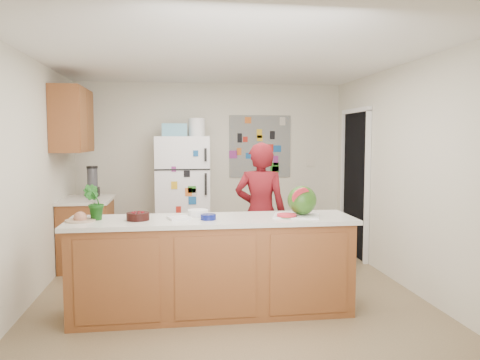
{
  "coord_description": "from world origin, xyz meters",
  "views": [
    {
      "loc": [
        -0.54,
        -4.85,
        1.66
      ],
      "look_at": [
        0.16,
        0.2,
        1.22
      ],
      "focal_mm": 35.0,
      "sensor_mm": 36.0,
      "label": 1
    }
  ],
  "objects": [
    {
      "name": "floor",
      "position": [
        0.0,
        0.0,
        -0.01
      ],
      "size": [
        4.0,
        4.5,
        0.02
      ],
      "primitive_type": "cube",
      "color": "brown",
      "rests_on": "ground"
    },
    {
      "name": "wall_back",
      "position": [
        0.0,
        2.26,
        1.25
      ],
      "size": [
        4.0,
        0.02,
        2.5
      ],
      "primitive_type": "cube",
      "color": "beige",
      "rests_on": "ground"
    },
    {
      "name": "wall_left",
      "position": [
        -2.01,
        0.0,
        1.25
      ],
      "size": [
        0.02,
        4.5,
        2.5
      ],
      "primitive_type": "cube",
      "color": "beige",
      "rests_on": "ground"
    },
    {
      "name": "wall_right",
      "position": [
        2.01,
        0.0,
        1.25
      ],
      "size": [
        0.02,
        4.5,
        2.5
      ],
      "primitive_type": "cube",
      "color": "beige",
      "rests_on": "ground"
    },
    {
      "name": "ceiling",
      "position": [
        0.0,
        0.0,
        2.51
      ],
      "size": [
        4.0,
        4.5,
        0.02
      ],
      "primitive_type": "cube",
      "color": "white",
      "rests_on": "wall_back"
    },
    {
      "name": "doorway",
      "position": [
        1.99,
        1.45,
        1.02
      ],
      "size": [
        0.03,
        0.85,
        2.04
      ],
      "primitive_type": "cube",
      "color": "black",
      "rests_on": "ground"
    },
    {
      "name": "peninsula_base",
      "position": [
        -0.2,
        -0.5,
        0.44
      ],
      "size": [
        2.6,
        0.62,
        0.88
      ],
      "primitive_type": "cube",
      "color": "brown",
      "rests_on": "floor"
    },
    {
      "name": "peninsula_top",
      "position": [
        -0.2,
        -0.5,
        0.9
      ],
      "size": [
        2.68,
        0.7,
        0.04
      ],
      "primitive_type": "cube",
      "color": "silver",
      "rests_on": "peninsula_base"
    },
    {
      "name": "side_counter_base",
      "position": [
        -1.69,
        1.35,
        0.43
      ],
      "size": [
        0.6,
        0.8,
        0.86
      ],
      "primitive_type": "cube",
      "color": "brown",
      "rests_on": "floor"
    },
    {
      "name": "side_counter_top",
      "position": [
        -1.69,
        1.35,
        0.88
      ],
      "size": [
        0.64,
        0.84,
        0.04
      ],
      "primitive_type": "cube",
      "color": "silver",
      "rests_on": "side_counter_base"
    },
    {
      "name": "upper_cabinets",
      "position": [
        -1.82,
        1.3,
        1.9
      ],
      "size": [
        0.35,
        1.0,
        0.8
      ],
      "primitive_type": "cube",
      "color": "brown",
      "rests_on": "wall_left"
    },
    {
      "name": "refrigerator",
      "position": [
        -0.45,
        1.88,
        0.85
      ],
      "size": [
        0.75,
        0.7,
        1.7
      ],
      "primitive_type": "cube",
      "color": "silver",
      "rests_on": "floor"
    },
    {
      "name": "fridge_top_bin",
      "position": [
        -0.55,
        1.88,
        1.79
      ],
      "size": [
        0.35,
        0.28,
        0.18
      ],
      "primitive_type": "cube",
      "color": "#5999B2",
      "rests_on": "refrigerator"
    },
    {
      "name": "photo_collage",
      "position": [
        0.75,
        2.24,
        1.55
      ],
      "size": [
        0.95,
        0.01,
        0.95
      ],
      "primitive_type": "cube",
      "color": "slate",
      "rests_on": "wall_back"
    },
    {
      "name": "person",
      "position": [
        0.42,
        0.38,
        0.81
      ],
      "size": [
        0.68,
        0.54,
        1.63
      ],
      "primitive_type": "imported",
      "rotation": [
        0.0,
        0.0,
        2.85
      ],
      "color": "#5F0E14",
      "rests_on": "floor"
    },
    {
      "name": "blender_appliance",
      "position": [
        -1.64,
        1.56,
        1.09
      ],
      "size": [
        0.14,
        0.14,
        0.38
      ],
      "primitive_type": "cylinder",
      "color": "black",
      "rests_on": "side_counter_top"
    },
    {
      "name": "cutting_board",
      "position": [
        0.61,
        -0.52,
        0.93
      ],
      "size": [
        0.51,
        0.43,
        0.01
      ],
      "primitive_type": "cube",
      "rotation": [
        0.0,
        0.0,
        -0.3
      ],
      "color": "white",
      "rests_on": "peninsula_top"
    },
    {
      "name": "watermelon",
      "position": [
        0.67,
        -0.5,
        1.07
      ],
      "size": [
        0.28,
        0.28,
        0.28
      ],
      "primitive_type": "sphere",
      "color": "#375F1C",
      "rests_on": "cutting_board"
    },
    {
      "name": "watermelon_slice",
      "position": [
        0.5,
        -0.57,
        0.94
      ],
      "size": [
        0.18,
        0.18,
        0.02
      ],
      "primitive_type": "cylinder",
      "color": "#CD3441",
      "rests_on": "cutting_board"
    },
    {
      "name": "cherry_bowl",
      "position": [
        -0.89,
        -0.52,
        0.96
      ],
      "size": [
        0.22,
        0.22,
        0.07
      ],
      "primitive_type": "cylinder",
      "rotation": [
        0.0,
        0.0,
        0.08
      ],
      "color": "black",
      "rests_on": "peninsula_top"
    },
    {
      "name": "white_bowl",
      "position": [
        -0.33,
        -0.36,
        0.95
      ],
      "size": [
        0.25,
        0.25,
        0.06
      ],
      "primitive_type": "cylinder",
      "rotation": [
        0.0,
        0.0,
        -0.33
      ],
      "color": "white",
      "rests_on": "peninsula_top"
    },
    {
      "name": "cobalt_bowl",
      "position": [
        -0.25,
        -0.58,
        0.95
      ],
      "size": [
        0.15,
        0.15,
        0.05
      ],
      "primitive_type": "cylinder",
      "rotation": [
        0.0,
        0.0,
        -0.02
      ],
      "color": "#0A115B",
      "rests_on": "peninsula_top"
    },
    {
      "name": "plate",
      "position": [
        -1.4,
        -0.52,
        0.93
      ],
      "size": [
        0.27,
        0.27,
        0.02
      ],
      "primitive_type": "cylinder",
      "rotation": [
        0.0,
        0.0,
        -0.01
      ],
      "color": "beige",
      "rests_on": "peninsula_top"
    },
    {
      "name": "paper_towel",
      "position": [
        -0.51,
        -0.51,
        0.93
      ],
      "size": [
        0.23,
        0.22,
        0.02
      ],
      "primitive_type": "cube",
      "rotation": [
        0.0,
        0.0,
        0.3
      ],
      "color": "silver",
      "rests_on": "peninsula_top"
    },
    {
      "name": "keys",
      "position": [
        0.53,
        -0.63,
        0.93
      ],
      "size": [
        0.1,
        0.07,
        0.01
      ],
      "primitive_type": "cube",
      "rotation": [
        0.0,
        0.0,
        -0.4
      ],
      "color": "gray",
      "rests_on": "peninsula_top"
    },
    {
      "name": "potted_plant",
      "position": [
        -1.29,
        -0.45,
        1.08
      ],
      "size": [
        0.19,
        0.15,
        0.33
      ],
      "primitive_type": "imported",
      "rotation": [
        0.0,
        0.0,
        3.2
      ],
      "color": "#114017",
      "rests_on": "peninsula_top"
    }
  ]
}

